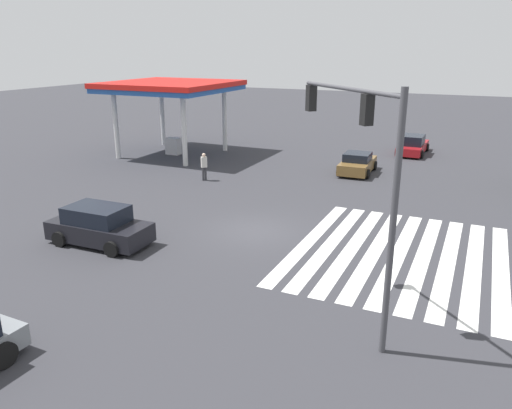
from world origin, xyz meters
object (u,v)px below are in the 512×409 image
object	(u,v)px
car_0	(357,164)
traffic_signal_mast	(366,163)
pedestrian	(204,165)
car_1	(99,226)
car_3	(413,145)

from	to	relation	value
car_0	traffic_signal_mast	bearing A→B (deg)	-168.08
traffic_signal_mast	car_0	world-z (taller)	traffic_signal_mast
traffic_signal_mast	pedestrian	size ratio (longest dim) A/B	4.13
car_1	car_3	world-z (taller)	car_1
traffic_signal_mast	car_0	distance (m)	20.06
traffic_signal_mast	car_3	world-z (taller)	traffic_signal_mast
car_3	pedestrian	world-z (taller)	pedestrian
car_0	car_3	size ratio (longest dim) A/B	0.86
car_3	pedestrian	bearing A→B (deg)	143.44
traffic_signal_mast	car_0	bearing A→B (deg)	-31.41
car_1	car_3	xyz separation A→B (m)	(25.04, -9.47, -0.12)
traffic_signal_mast	car_3	size ratio (longest dim) A/B	1.49
car_0	car_3	bearing A→B (deg)	-18.75
traffic_signal_mast	car_0	xyz separation A→B (m)	(19.01, 4.60, -4.44)
pedestrian	car_0	bearing A→B (deg)	81.17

